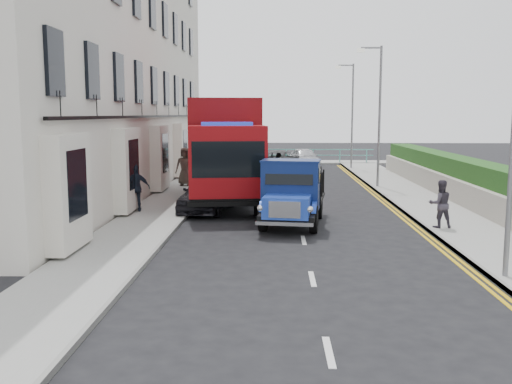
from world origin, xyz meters
name	(u,v)px	position (x,y,z in m)	size (l,w,h in m)	color
ground	(307,257)	(0.00, 0.00, 0.00)	(120.00, 120.00, 0.00)	black
pavement_west	(172,201)	(-5.20, 9.00, 0.06)	(2.40, 38.00, 0.12)	gray
pavement_east	(423,203)	(5.30, 9.00, 0.06)	(2.60, 38.00, 0.12)	gray
promenade	(286,162)	(0.00, 29.00, 0.06)	(30.00, 2.50, 0.12)	gray
sea_plane	(281,143)	(0.00, 60.00, 0.00)	(120.00, 120.00, 0.00)	#4C6068
terrace_west	(94,41)	(-9.47, 13.00, 7.17)	(6.31, 30.20, 14.25)	silver
garden_east	(471,183)	(7.21, 9.00, 0.90)	(1.45, 28.00, 1.75)	#B2AD9E
seafront_railing	(286,156)	(0.00, 28.20, 0.58)	(13.00, 0.08, 1.11)	#59B2A5
lamp_near	(510,100)	(4.18, -2.00, 4.00)	(1.23, 0.18, 7.00)	slate
lamp_mid	(377,108)	(4.18, 14.00, 4.00)	(1.23, 0.18, 7.00)	slate
lamp_far	(351,110)	(4.18, 24.00, 4.00)	(1.23, 0.18, 7.00)	slate
bedford_lorry	(291,197)	(-0.32, 3.93, 1.02)	(2.42, 4.84, 2.21)	black
red_lorry	(223,148)	(-3.01, 9.22, 2.30)	(3.82, 8.54, 4.32)	black
parked_car_front	(207,193)	(-3.44, 7.00, 0.69)	(1.64, 4.07, 1.39)	black
parked_car_mid	(238,178)	(-2.60, 12.00, 0.72)	(1.53, 4.38, 1.44)	#5C98C6
parked_car_rear	(244,167)	(-2.60, 17.24, 0.74)	(2.07, 5.10, 1.48)	#A4A3A8
seafront_car_left	(280,160)	(-0.50, 23.43, 0.64)	(2.13, 4.63, 1.29)	black
seafront_car_right	(304,158)	(1.22, 25.41, 0.68)	(1.61, 4.00, 1.36)	#B5B6BA
pedestrian_east_far	(440,204)	(4.40, 3.50, 0.88)	(0.74, 0.58, 1.52)	#3A3440
pedestrian_west_near	(136,188)	(-6.00, 6.20, 0.99)	(1.02, 0.43, 1.74)	black
pedestrian_west_far	(185,166)	(-5.40, 13.96, 1.08)	(0.94, 0.61, 1.93)	#3A302A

